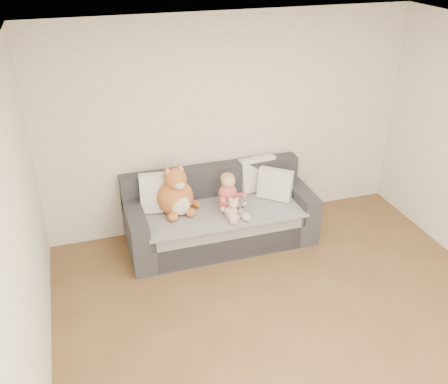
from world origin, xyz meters
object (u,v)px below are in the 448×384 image
toddler (229,196)px  sofa (219,217)px  plush_cat (176,195)px  teddy_bear (233,209)px  sippy_cup (240,212)px

toddler → sofa: bearing=108.3°
toddler → plush_cat: size_ratio=0.76×
teddy_bear → toddler: bearing=104.0°
sippy_cup → plush_cat: bearing=156.3°
plush_cat → sippy_cup: plush_cat is taller
plush_cat → sippy_cup: bearing=-34.1°
sofa → sippy_cup: bearing=-62.5°
sofa → sippy_cup: size_ratio=20.65×
sofa → toddler: (0.07, -0.15, 0.36)m
sippy_cup → teddy_bear: bearing=-178.4°
sofa → teddy_bear: size_ratio=8.58×
sofa → sippy_cup: (0.16, -0.30, 0.22)m
plush_cat → teddy_bear: 0.67m
sofa → teddy_bear: (0.07, -0.31, 0.27)m
plush_cat → sippy_cup: size_ratio=5.94×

